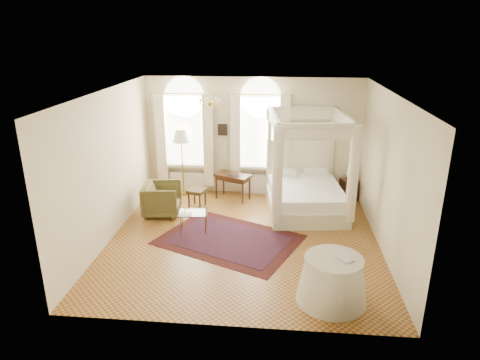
% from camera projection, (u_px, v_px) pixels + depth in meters
% --- Properties ---
extents(ground, '(6.00, 6.00, 0.00)m').
position_uv_depth(ground, '(243.00, 240.00, 9.69)').
color(ground, '#A57130').
rests_on(ground, ground).
extents(room_walls, '(6.00, 6.00, 6.00)m').
position_uv_depth(room_walls, '(244.00, 156.00, 9.03)').
color(room_walls, beige).
rests_on(room_walls, ground).
extents(window_left, '(1.62, 0.27, 3.29)m').
position_uv_depth(window_left, '(185.00, 142.00, 12.06)').
color(window_left, silver).
rests_on(window_left, room_walls).
extents(window_right, '(1.62, 0.27, 3.29)m').
position_uv_depth(window_right, '(260.00, 144.00, 11.87)').
color(window_right, silver).
rests_on(window_right, room_walls).
extents(chandelier, '(0.51, 0.45, 0.50)m').
position_uv_depth(chandelier, '(210.00, 102.00, 9.92)').
color(chandelier, '#B6913C').
rests_on(chandelier, room_walls).
extents(wall_pictures, '(2.54, 0.03, 0.39)m').
position_uv_depth(wall_pictures, '(256.00, 129.00, 11.84)').
color(wall_pictures, black).
rests_on(wall_pictures, room_walls).
extents(canopy_bed, '(2.20, 2.58, 2.56)m').
position_uv_depth(canopy_bed, '(306.00, 191.00, 10.99)').
color(canopy_bed, beige).
rests_on(canopy_bed, ground).
extents(nightstand, '(0.51, 0.49, 0.59)m').
position_uv_depth(nightstand, '(348.00, 189.00, 11.89)').
color(nightstand, '#3A1D10').
rests_on(nightstand, ground).
extents(nightstand_lamp, '(0.27, 0.27, 0.39)m').
position_uv_depth(nightstand_lamp, '(351.00, 172.00, 11.61)').
color(nightstand_lamp, '#B6913C').
rests_on(nightstand_lamp, nightstand).
extents(writing_desk, '(1.09, 0.85, 0.72)m').
position_uv_depth(writing_desk, '(233.00, 178.00, 11.81)').
color(writing_desk, '#3A1D10').
rests_on(writing_desk, ground).
extents(laptop, '(0.43, 0.36, 0.03)m').
position_uv_depth(laptop, '(234.00, 175.00, 11.70)').
color(laptop, black).
rests_on(laptop, writing_desk).
extents(stool, '(0.54, 0.54, 0.50)m').
position_uv_depth(stool, '(197.00, 192.00, 11.35)').
color(stool, '#40351B').
rests_on(stool, ground).
extents(armchair, '(0.99, 0.97, 0.83)m').
position_uv_depth(armchair, '(162.00, 199.00, 10.88)').
color(armchair, '#4D4721').
rests_on(armchair, ground).
extents(coffee_table, '(0.72, 0.54, 0.46)m').
position_uv_depth(coffee_table, '(193.00, 214.00, 10.01)').
color(coffee_table, silver).
rests_on(coffee_table, ground).
extents(floor_lamp, '(0.49, 0.49, 1.90)m').
position_uv_depth(floor_lamp, '(181.00, 139.00, 11.85)').
color(floor_lamp, '#B6913C').
rests_on(floor_lamp, ground).
extents(oriental_rug, '(3.58, 3.16, 0.01)m').
position_uv_depth(oriental_rug, '(229.00, 240.00, 9.68)').
color(oriental_rug, '#451610').
rests_on(oriental_rug, ground).
extents(side_table, '(1.23, 1.23, 0.84)m').
position_uv_depth(side_table, '(332.00, 280.00, 7.39)').
color(side_table, beige).
rests_on(side_table, ground).
extents(book, '(0.32, 0.34, 0.03)m').
position_uv_depth(book, '(340.00, 260.00, 7.17)').
color(book, black).
rests_on(book, side_table).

